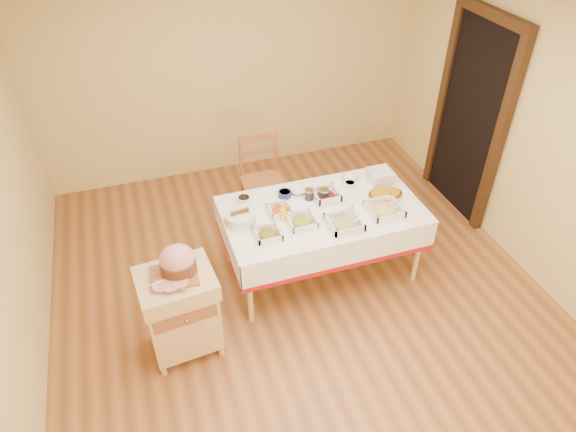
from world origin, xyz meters
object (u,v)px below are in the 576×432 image
(plate_stack, at_px, (380,176))
(dining_chair, at_px, (262,180))
(preserve_jar_left, at_px, (309,195))
(ham_on_board, at_px, (177,263))
(butcher_cart, at_px, (181,309))
(brass_platter, at_px, (385,194))
(dining_table, at_px, (322,223))
(bread_basket, at_px, (240,218))
(mustard_bottle, at_px, (283,214))
(preserve_jar_right, at_px, (324,195))

(plate_stack, bearing_deg, dining_chair, 142.63)
(preserve_jar_left, distance_m, plate_stack, 0.77)
(ham_on_board, relative_size, plate_stack, 1.75)
(dining_chair, xyz_separation_m, preserve_jar_left, (0.23, -0.82, 0.30))
(butcher_cart, relative_size, dining_chair, 0.84)
(brass_platter, bearing_deg, preserve_jar_left, 165.36)
(butcher_cart, height_order, preserve_jar_left, preserve_jar_left)
(butcher_cart, bearing_deg, dining_chair, 53.62)
(preserve_jar_left, relative_size, brass_platter, 0.32)
(dining_table, xyz_separation_m, butcher_cart, (-1.42, -0.53, -0.13))
(dining_table, bearing_deg, bread_basket, 176.70)
(dining_table, height_order, brass_platter, brass_platter)
(mustard_bottle, bearing_deg, preserve_jar_left, 34.61)
(preserve_jar_right, xyz_separation_m, brass_platter, (0.57, -0.12, -0.03))
(mustard_bottle, height_order, brass_platter, mustard_bottle)
(preserve_jar_left, bearing_deg, preserve_jar_right, -24.20)
(mustard_bottle, bearing_deg, plate_stack, 14.98)
(ham_on_board, relative_size, bread_basket, 1.38)
(dining_table, height_order, preserve_jar_right, preserve_jar_right)
(ham_on_board, bearing_deg, bread_basket, 41.21)
(bread_basket, height_order, brass_platter, bread_basket)
(ham_on_board, distance_m, bread_basket, 0.83)
(preserve_jar_left, distance_m, preserve_jar_right, 0.14)
(dining_table, relative_size, dining_chair, 1.84)
(butcher_cart, bearing_deg, bread_basket, 41.04)
(butcher_cart, distance_m, plate_stack, 2.29)
(plate_stack, xyz_separation_m, brass_platter, (-0.07, -0.25, -0.04))
(plate_stack, distance_m, brass_platter, 0.26)
(preserve_jar_left, relative_size, preserve_jar_right, 0.90)
(dining_chair, distance_m, preserve_jar_left, 0.91)
(ham_on_board, relative_size, mustard_bottle, 2.44)
(preserve_jar_right, height_order, brass_platter, preserve_jar_right)
(dining_table, xyz_separation_m, mustard_bottle, (-0.39, -0.05, 0.23))
(butcher_cart, bearing_deg, brass_platter, 14.42)
(dining_chair, bearing_deg, bread_basket, -116.13)
(dining_chair, relative_size, bread_basket, 3.56)
(dining_table, height_order, mustard_bottle, mustard_bottle)
(brass_platter, bearing_deg, dining_table, 179.85)
(butcher_cart, distance_m, preserve_jar_left, 1.57)
(preserve_jar_right, bearing_deg, dining_chair, 111.86)
(dining_table, distance_m, plate_stack, 0.78)
(dining_table, relative_size, plate_stack, 8.33)
(preserve_jar_left, distance_m, bread_basket, 0.71)
(dining_chair, xyz_separation_m, preserve_jar_right, (0.35, -0.88, 0.30))
(preserve_jar_right, relative_size, plate_stack, 0.55)
(ham_on_board, bearing_deg, brass_platter, 13.87)
(dining_table, xyz_separation_m, preserve_jar_right, (0.06, 0.12, 0.22))
(dining_table, bearing_deg, butcher_cart, -159.53)
(preserve_jar_right, distance_m, brass_platter, 0.59)
(ham_on_board, height_order, preserve_jar_left, ham_on_board)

